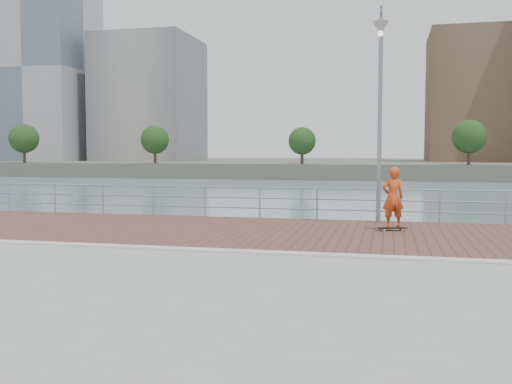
# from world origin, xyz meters

# --- Properties ---
(water) EXTENTS (400.00, 400.00, 0.00)m
(water) POSITION_xyz_m (0.00, 0.00, -2.00)
(water) COLOR slate
(water) RESTS_ON ground
(seawall) EXTENTS (40.00, 24.00, 2.00)m
(seawall) POSITION_xyz_m (0.00, -5.00, -1.00)
(seawall) COLOR gray
(seawall) RESTS_ON ground
(brick_lane) EXTENTS (40.00, 6.80, 0.02)m
(brick_lane) POSITION_xyz_m (0.00, 3.60, 0.01)
(brick_lane) COLOR brown
(brick_lane) RESTS_ON seawall
(curb) EXTENTS (40.00, 0.40, 0.06)m
(curb) POSITION_xyz_m (0.00, 0.00, 0.03)
(curb) COLOR #B7B5AD
(curb) RESTS_ON seawall
(far_shore) EXTENTS (320.00, 95.00, 2.50)m
(far_shore) POSITION_xyz_m (0.00, 122.50, -0.75)
(far_shore) COLOR #4C5142
(far_shore) RESTS_ON ground
(guardrail) EXTENTS (39.06, 0.06, 1.13)m
(guardrail) POSITION_xyz_m (0.00, 7.00, 0.69)
(guardrail) COLOR #8C9EA8
(guardrail) RESTS_ON brick_lane
(street_lamp) EXTENTS (0.49, 1.42, 6.72)m
(street_lamp) POSITION_xyz_m (3.14, 6.01, 4.77)
(street_lamp) COLOR gray
(street_lamp) RESTS_ON brick_lane
(skateboard) EXTENTS (0.89, 0.49, 0.10)m
(skateboard) POSITION_xyz_m (3.59, 4.60, 0.10)
(skateboard) COLOR black
(skateboard) RESTS_ON brick_lane
(skateboarder) EXTENTS (0.77, 0.63, 1.82)m
(skateboarder) POSITION_xyz_m (3.59, 4.60, 1.02)
(skateboarder) COLOR #D2451C
(skateboarder) RESTS_ON skateboard
(shoreline_trees) EXTENTS (170.08, 5.19, 6.92)m
(shoreline_trees) POSITION_xyz_m (16.09, 77.00, 4.46)
(shoreline_trees) COLOR #473323
(shoreline_trees) RESTS_ON far_shore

